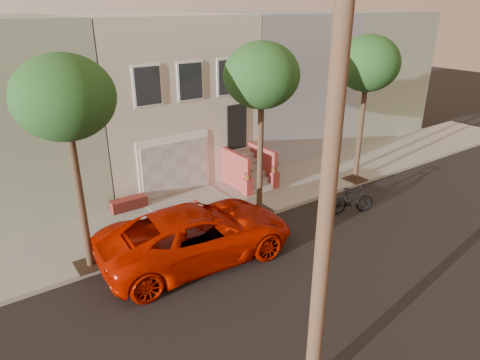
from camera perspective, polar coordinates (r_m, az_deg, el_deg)
ground at (r=13.49m, az=9.36°, el=-11.82°), size 90.00×90.00×0.00m
sidewalk at (r=17.11m, az=-3.04°, el=-3.36°), size 40.00×3.70×0.15m
house_row at (r=20.96m, az=-11.90°, el=11.39°), size 33.10×11.70×7.00m
tree_left at (r=12.16m, az=-22.56°, el=10.00°), size 2.70×2.57×6.30m
tree_mid at (r=14.93m, az=2.94°, el=13.72°), size 2.70×2.57×6.30m
tree_right at (r=18.77m, az=16.83°, el=14.65°), size 2.70×2.57×6.30m
pickup_truck at (r=13.52m, az=-5.71°, el=-7.20°), size 6.39×3.26×1.73m
motorcycle at (r=16.94m, az=14.79°, el=-2.65°), size 1.88×1.18×1.09m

